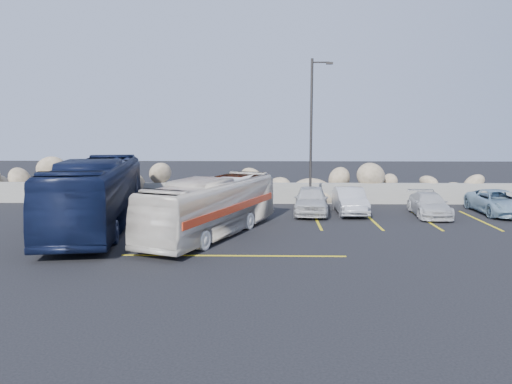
{
  "coord_description": "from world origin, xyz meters",
  "views": [
    {
      "loc": [
        0.2,
        -17.02,
        4.68
      ],
      "look_at": [
        -0.28,
        4.0,
        1.77
      ],
      "focal_mm": 35.0,
      "sensor_mm": 36.0,
      "label": 1
    }
  ],
  "objects_px": {
    "car_b": "(350,201)",
    "vintage_bus": "(212,207)",
    "car_a": "(311,200)",
    "car_c": "(429,205)",
    "lamppost": "(312,130)",
    "car_d": "(498,202)",
    "tour_coach": "(97,194)"
  },
  "relations": [
    {
      "from": "car_b",
      "to": "vintage_bus",
      "type": "bearing_deg",
      "value": -141.19
    },
    {
      "from": "car_a",
      "to": "car_c",
      "type": "relative_size",
      "value": 1.06
    },
    {
      "from": "lamppost",
      "to": "vintage_bus",
      "type": "height_order",
      "value": "lamppost"
    },
    {
      "from": "car_a",
      "to": "car_b",
      "type": "bearing_deg",
      "value": 10.14
    },
    {
      "from": "car_d",
      "to": "lamppost",
      "type": "bearing_deg",
      "value": 175.58
    },
    {
      "from": "tour_coach",
      "to": "car_d",
      "type": "height_order",
      "value": "tour_coach"
    },
    {
      "from": "car_a",
      "to": "car_d",
      "type": "xyz_separation_m",
      "value": [
        9.67,
        0.1,
        -0.1
      ]
    },
    {
      "from": "lamppost",
      "to": "car_b",
      "type": "relative_size",
      "value": 1.98
    },
    {
      "from": "car_a",
      "to": "vintage_bus",
      "type": "bearing_deg",
      "value": -126.24
    },
    {
      "from": "car_a",
      "to": "tour_coach",
      "type": "bearing_deg",
      "value": -152.38
    },
    {
      "from": "lamppost",
      "to": "car_a",
      "type": "bearing_deg",
      "value": -95.04
    },
    {
      "from": "car_c",
      "to": "car_d",
      "type": "bearing_deg",
      "value": 12.45
    },
    {
      "from": "car_d",
      "to": "vintage_bus",
      "type": "bearing_deg",
      "value": -159.39
    },
    {
      "from": "vintage_bus",
      "to": "tour_coach",
      "type": "relative_size",
      "value": 0.78
    },
    {
      "from": "lamppost",
      "to": "vintage_bus",
      "type": "bearing_deg",
      "value": -127.55
    },
    {
      "from": "vintage_bus",
      "to": "car_c",
      "type": "distance_m",
      "value": 11.54
    },
    {
      "from": "vintage_bus",
      "to": "tour_coach",
      "type": "height_order",
      "value": "tour_coach"
    },
    {
      "from": "car_a",
      "to": "car_d",
      "type": "bearing_deg",
      "value": 5.96
    },
    {
      "from": "lamppost",
      "to": "car_a",
      "type": "distance_m",
      "value": 3.69
    },
    {
      "from": "lamppost",
      "to": "vintage_bus",
      "type": "xyz_separation_m",
      "value": [
        -4.66,
        -6.06,
        -3.07
      ]
    },
    {
      "from": "car_b",
      "to": "car_d",
      "type": "distance_m",
      "value": 7.64
    },
    {
      "from": "lamppost",
      "to": "car_b",
      "type": "bearing_deg",
      "value": -20.49
    },
    {
      "from": "car_b",
      "to": "car_c",
      "type": "height_order",
      "value": "car_b"
    },
    {
      "from": "tour_coach",
      "to": "car_b",
      "type": "relative_size",
      "value": 2.77
    },
    {
      "from": "car_a",
      "to": "car_c",
      "type": "xyz_separation_m",
      "value": [
        5.94,
        -0.47,
        -0.14
      ]
    },
    {
      "from": "car_d",
      "to": "car_c",
      "type": "bearing_deg",
      "value": -170.96
    },
    {
      "from": "tour_coach",
      "to": "car_c",
      "type": "relative_size",
      "value": 2.8
    },
    {
      "from": "car_b",
      "to": "car_d",
      "type": "xyz_separation_m",
      "value": [
        7.64,
        -0.07,
        -0.04
      ]
    },
    {
      "from": "tour_coach",
      "to": "car_c",
      "type": "xyz_separation_m",
      "value": [
        15.76,
        3.55,
        -0.98
      ]
    },
    {
      "from": "vintage_bus",
      "to": "car_d",
      "type": "height_order",
      "value": "vintage_bus"
    },
    {
      "from": "tour_coach",
      "to": "lamppost",
      "type": "bearing_deg",
      "value": 18.13
    },
    {
      "from": "car_b",
      "to": "lamppost",
      "type": "bearing_deg",
      "value": 159.45
    }
  ]
}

